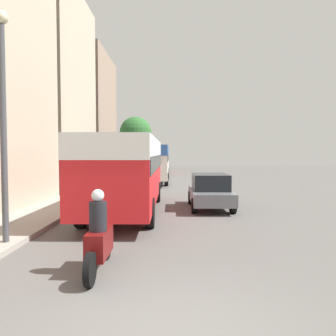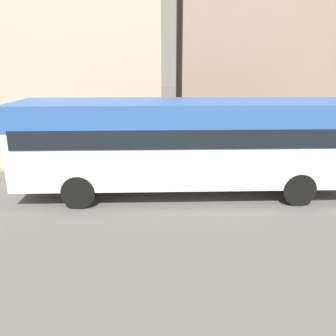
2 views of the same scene
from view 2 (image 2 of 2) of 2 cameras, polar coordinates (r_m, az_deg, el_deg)
building_far_terrace at (r=18.71m, az=-15.86°, el=24.77°), size 6.31×8.50×13.32m
building_end_row at (r=18.44m, az=17.61°, el=22.69°), size 5.01×9.20×12.01m
bus_following at (r=10.54m, az=3.35°, el=5.84°), size 2.60×10.72×3.02m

